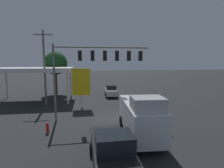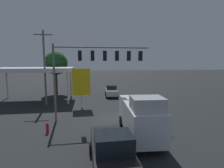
{
  "view_description": "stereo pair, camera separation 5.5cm",
  "coord_description": "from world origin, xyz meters",
  "px_view_note": "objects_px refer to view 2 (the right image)",
  "views": [
    {
      "loc": [
        2.94,
        17.35,
        5.9
      ],
      "look_at": [
        0.0,
        -2.0,
        3.39
      ],
      "focal_mm": 28.0,
      "sensor_mm": 36.0,
      "label": 1
    },
    {
      "loc": [
        2.88,
        17.36,
        5.9
      ],
      "look_at": [
        0.0,
        -2.0,
        3.39
      ],
      "focal_mm": 28.0,
      "sensor_mm": 36.0,
      "label": 2
    }
  ],
  "objects_px": {
    "delivery_truck": "(140,116)",
    "fire_hydrant": "(47,128)",
    "utility_pole": "(45,66)",
    "street_tree": "(56,63)",
    "traffic_signal_assembly": "(97,61)",
    "sedan_waiting": "(111,91)",
    "price_sign": "(81,83)",
    "pickup_parked": "(111,151)"
  },
  "relations": [
    {
      "from": "utility_pole",
      "to": "sedan_waiting",
      "type": "height_order",
      "value": "utility_pole"
    },
    {
      "from": "utility_pole",
      "to": "pickup_parked",
      "type": "bearing_deg",
      "value": 113.17
    },
    {
      "from": "traffic_signal_assembly",
      "to": "fire_hydrant",
      "type": "relative_size",
      "value": 10.81
    },
    {
      "from": "price_sign",
      "to": "pickup_parked",
      "type": "relative_size",
      "value": 0.97
    },
    {
      "from": "delivery_truck",
      "to": "pickup_parked",
      "type": "distance_m",
      "value": 4.91
    },
    {
      "from": "sedan_waiting",
      "to": "delivery_truck",
      "type": "relative_size",
      "value": 0.65
    },
    {
      "from": "street_tree",
      "to": "delivery_truck",
      "type": "bearing_deg",
      "value": 114.92
    },
    {
      "from": "delivery_truck",
      "to": "fire_hydrant",
      "type": "relative_size",
      "value": 7.88
    },
    {
      "from": "delivery_truck",
      "to": "fire_hydrant",
      "type": "bearing_deg",
      "value": -100.24
    },
    {
      "from": "traffic_signal_assembly",
      "to": "price_sign",
      "type": "height_order",
      "value": "traffic_signal_assembly"
    },
    {
      "from": "utility_pole",
      "to": "fire_hydrant",
      "type": "bearing_deg",
      "value": 102.44
    },
    {
      "from": "traffic_signal_assembly",
      "to": "delivery_truck",
      "type": "xyz_separation_m",
      "value": [
        -3.05,
        4.78,
        -4.27
      ]
    },
    {
      "from": "traffic_signal_assembly",
      "to": "sedan_waiting",
      "type": "relative_size",
      "value": 2.11
    },
    {
      "from": "delivery_truck",
      "to": "street_tree",
      "type": "xyz_separation_m",
      "value": [
        9.55,
        -20.55,
        3.91
      ]
    },
    {
      "from": "traffic_signal_assembly",
      "to": "delivery_truck",
      "type": "height_order",
      "value": "traffic_signal_assembly"
    },
    {
      "from": "utility_pole",
      "to": "price_sign",
      "type": "distance_m",
      "value": 5.73
    },
    {
      "from": "utility_pole",
      "to": "fire_hydrant",
      "type": "distance_m",
      "value": 11.24
    },
    {
      "from": "street_tree",
      "to": "fire_hydrant",
      "type": "bearing_deg",
      "value": 96.6
    },
    {
      "from": "price_sign",
      "to": "fire_hydrant",
      "type": "height_order",
      "value": "price_sign"
    },
    {
      "from": "price_sign",
      "to": "utility_pole",
      "type": "bearing_deg",
      "value": -24.94
    },
    {
      "from": "sedan_waiting",
      "to": "utility_pole",
      "type": "bearing_deg",
      "value": -60.41
    },
    {
      "from": "price_sign",
      "to": "sedan_waiting",
      "type": "xyz_separation_m",
      "value": [
        -4.82,
        -6.94,
        -2.3
      ]
    },
    {
      "from": "delivery_truck",
      "to": "pickup_parked",
      "type": "xyz_separation_m",
      "value": [
        2.85,
        3.95,
        -0.58
      ]
    },
    {
      "from": "price_sign",
      "to": "fire_hydrant",
      "type": "distance_m",
      "value": 8.57
    },
    {
      "from": "delivery_truck",
      "to": "fire_hydrant",
      "type": "height_order",
      "value": "delivery_truck"
    },
    {
      "from": "traffic_signal_assembly",
      "to": "utility_pole",
      "type": "bearing_deg",
      "value": -46.89
    },
    {
      "from": "price_sign",
      "to": "sedan_waiting",
      "type": "height_order",
      "value": "price_sign"
    },
    {
      "from": "utility_pole",
      "to": "sedan_waiting",
      "type": "bearing_deg",
      "value": -154.16
    },
    {
      "from": "price_sign",
      "to": "pickup_parked",
      "type": "xyz_separation_m",
      "value": [
        -1.87,
        13.44,
        -2.14
      ]
    },
    {
      "from": "price_sign",
      "to": "pickup_parked",
      "type": "distance_m",
      "value": 13.74
    },
    {
      "from": "pickup_parked",
      "to": "street_tree",
      "type": "distance_m",
      "value": 25.79
    },
    {
      "from": "street_tree",
      "to": "price_sign",
      "type": "bearing_deg",
      "value": 113.59
    },
    {
      "from": "price_sign",
      "to": "pickup_parked",
      "type": "bearing_deg",
      "value": 97.91
    },
    {
      "from": "traffic_signal_assembly",
      "to": "utility_pole",
      "type": "relative_size",
      "value": 0.95
    },
    {
      "from": "traffic_signal_assembly",
      "to": "street_tree",
      "type": "xyz_separation_m",
      "value": [
        6.5,
        -15.77,
        -0.36
      ]
    },
    {
      "from": "sedan_waiting",
      "to": "price_sign",
      "type": "bearing_deg",
      "value": -31.04
    },
    {
      "from": "utility_pole",
      "to": "delivery_truck",
      "type": "xyz_separation_m",
      "value": [
        -9.57,
        11.75,
        -3.59
      ]
    },
    {
      "from": "price_sign",
      "to": "sedan_waiting",
      "type": "distance_m",
      "value": 8.76
    },
    {
      "from": "price_sign",
      "to": "fire_hydrant",
      "type": "xyz_separation_m",
      "value": [
        2.67,
        7.65,
        -2.81
      ]
    },
    {
      "from": "sedan_waiting",
      "to": "street_tree",
      "type": "bearing_deg",
      "value": -109.35
    },
    {
      "from": "price_sign",
      "to": "sedan_waiting",
      "type": "relative_size",
      "value": 1.12
    },
    {
      "from": "traffic_signal_assembly",
      "to": "pickup_parked",
      "type": "xyz_separation_m",
      "value": [
        -0.2,
        8.73,
        -4.85
      ]
    }
  ]
}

